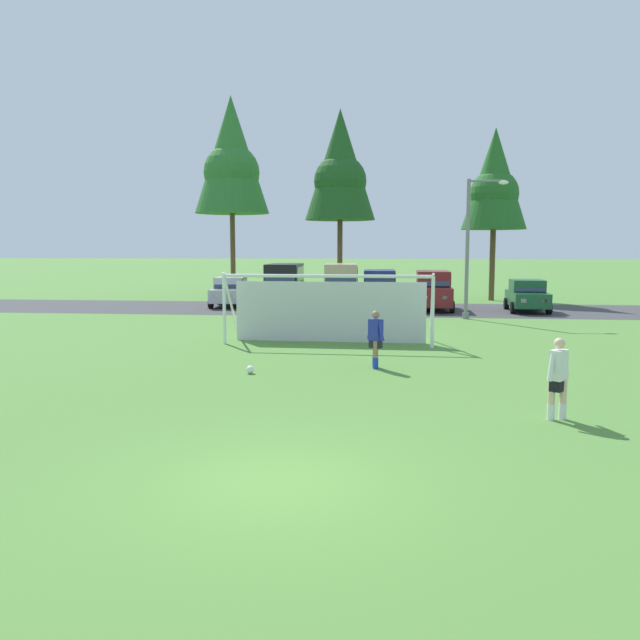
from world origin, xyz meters
TOP-DOWN VIEW (x-y plane):
  - ground_plane at (0.00, 15.00)m, footprint 400.00×400.00m
  - parking_lot_strip at (0.00, 27.25)m, footprint 52.00×8.40m
  - soccer_ball at (-2.17, 7.99)m, footprint 0.22×0.22m
  - soccer_goal at (-0.62, 14.04)m, footprint 7.46×2.11m
  - player_midfield_center at (4.93, 4.03)m, footprint 0.57×0.59m
  - player_defender_far at (1.19, 9.20)m, footprint 0.55×0.62m
  - parked_car_slot_far_left at (-7.84, 28.08)m, footprint 2.29×4.33m
  - parked_car_slot_left at (-4.52, 27.56)m, footprint 2.34×4.87m
  - parked_car_slot_center_left at (-1.28, 27.84)m, footprint 2.46×4.93m
  - parked_car_slot_center at (0.92, 28.26)m, footprint 2.21×4.64m
  - parked_car_slot_center_right at (3.88, 27.04)m, footprint 2.18×4.62m
  - parked_car_slot_right at (8.89, 26.72)m, footprint 2.17×4.27m
  - tree_left_edge at (-9.93, 37.15)m, footprint 5.34×5.34m
  - tree_mid_left at (-2.00, 35.85)m, footprint 4.82×4.82m
  - tree_center_back at (8.14, 34.35)m, footprint 4.18×4.18m
  - street_lamp at (5.40, 22.73)m, footprint 2.00×0.32m

SIDE VIEW (x-z plane):
  - ground_plane at x=0.00m, z-range 0.00..0.00m
  - parking_lot_strip at x=0.00m, z-range 0.00..0.01m
  - soccer_ball at x=-2.17m, z-range 0.00..0.22m
  - player_midfield_center at x=4.93m, z-range 0.00..1.64m
  - player_defender_far at x=1.19m, z-range 0.00..1.64m
  - parked_car_slot_far_left at x=-7.84m, z-range 0.02..1.74m
  - parked_car_slot_right at x=8.89m, z-range 0.02..1.74m
  - parked_car_slot_center at x=0.92m, z-range 0.03..2.19m
  - parked_car_slot_center_right at x=3.88m, z-range 0.03..2.19m
  - soccer_goal at x=-0.62m, z-range 0.01..2.58m
  - parked_car_slot_left at x=-4.52m, z-range 0.08..2.60m
  - parked_car_slot_center_left at x=-1.28m, z-range 0.08..2.60m
  - street_lamp at x=5.40m, z-range 0.13..6.81m
  - tree_center_back at x=8.14m, z-range 2.09..13.23m
  - tree_mid_left at x=-2.00m, z-range 2.42..15.29m
  - tree_left_edge at x=-9.93m, z-range 2.68..16.92m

